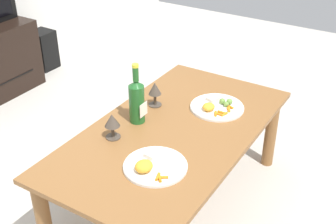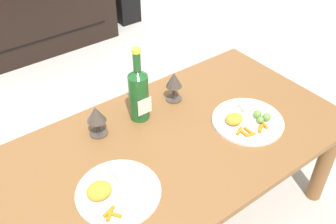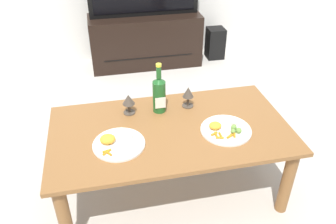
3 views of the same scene
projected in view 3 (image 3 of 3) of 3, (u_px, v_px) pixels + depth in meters
ground_plane at (170, 188)px, 2.25m from camera, size 6.40×6.40×0.00m
dining_table at (170, 139)px, 2.03m from camera, size 1.38×0.75×0.49m
tv_stand at (146, 41)px, 3.67m from camera, size 1.16×0.41×0.54m
floor_speaker at (215, 43)px, 3.87m from camera, size 0.19×0.19×0.34m
wine_bottle at (159, 93)px, 2.07m from camera, size 0.08×0.08×0.32m
goblet_left at (129, 101)px, 2.07m from camera, size 0.07×0.07×0.13m
goblet_right at (188, 94)px, 2.13m from camera, size 0.07×0.07×0.14m
dinner_plate_left at (117, 143)px, 1.85m from camera, size 0.28×0.28×0.06m
dinner_plate_right at (226, 129)px, 1.95m from camera, size 0.29×0.29×0.05m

